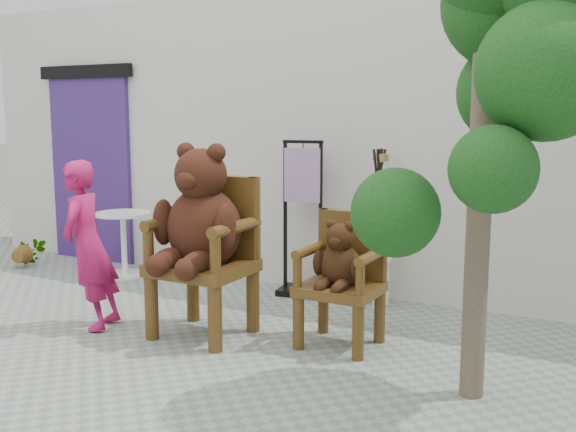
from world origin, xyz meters
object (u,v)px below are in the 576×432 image
object	(u,v)px
cafe_table	(124,236)
display_stand	(303,236)
person	(88,246)
chair_small	(342,268)
chair_big	(203,228)
tree	(531,19)
stool_bucket	(376,237)

from	to	relation	value
cafe_table	display_stand	world-z (taller)	display_stand
person	chair_small	bearing A→B (deg)	88.58
chair_big	chair_small	bearing A→B (deg)	16.70
chair_small	tree	world-z (taller)	tree
cafe_table	display_stand	distance (m)	2.08
chair_big	person	world-z (taller)	chair_big
tree	stool_bucket	bearing A→B (deg)	134.19
chair_small	stool_bucket	size ratio (longest dim) A/B	0.70
stool_bucket	tree	world-z (taller)	tree
chair_big	cafe_table	distance (m)	2.31
chair_big	display_stand	xyz separation A→B (m)	(0.14, 1.46, -0.29)
chair_big	stool_bucket	distance (m)	1.73
person	display_stand	xyz separation A→B (m)	(1.08, 1.76, -0.11)
person	stool_bucket	xyz separation A→B (m)	(1.83, 1.76, -0.05)
chair_big	tree	xyz separation A→B (m)	(2.41, -0.10, 1.44)
person	display_stand	bearing A→B (deg)	129.84
person	display_stand	size ratio (longest dim) A/B	0.92
display_stand	cafe_table	bearing A→B (deg)	178.12
person	display_stand	world-z (taller)	display_stand
chair_big	stool_bucket	size ratio (longest dim) A/B	1.06
cafe_table	display_stand	xyz separation A→B (m)	(2.06, 0.26, 0.14)
person	chair_big	bearing A→B (deg)	89.17
tree	display_stand	bearing A→B (deg)	145.58
cafe_table	tree	size ratio (longest dim) A/B	0.23
person	stool_bucket	size ratio (longest dim) A/B	0.96
display_stand	person	bearing A→B (deg)	-130.52
display_stand	stool_bucket	xyz separation A→B (m)	(0.75, 0.00, 0.06)
cafe_table	chair_small	bearing A→B (deg)	-16.39
chair_big	cafe_table	bearing A→B (deg)	148.04
chair_small	stool_bucket	xyz separation A→B (m)	(-0.17, 1.14, 0.04)
chair_small	stool_bucket	world-z (taller)	stool_bucket
person	tree	distance (m)	3.72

